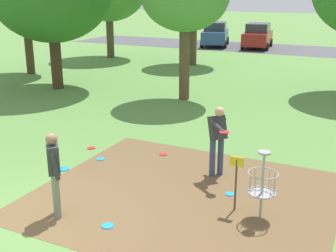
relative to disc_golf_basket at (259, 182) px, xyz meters
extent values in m
plane|color=#5B8942|center=(-3.92, -2.19, -0.75)|extent=(160.00, 160.00, 0.00)
cube|color=brown|center=(-1.66, 0.23, -0.75)|extent=(6.25, 5.46, 0.01)
cylinder|color=#9E9EA3|center=(0.06, -0.01, -0.08)|extent=(0.05, 0.05, 1.35)
cylinder|color=#9E9EA3|center=(0.06, -0.01, 0.62)|extent=(0.24, 0.24, 0.04)
torus|color=#9E9EA3|center=(0.06, -0.01, 0.20)|extent=(0.58, 0.58, 0.02)
torus|color=#9E9EA3|center=(0.06, -0.01, -0.20)|extent=(0.55, 0.55, 0.03)
cylinder|color=#9E9EA3|center=(0.06, -0.01, -0.22)|extent=(0.48, 0.48, 0.02)
cylinder|color=gray|center=(0.30, -0.01, 0.00)|extent=(0.01, 0.01, 0.40)
cylinder|color=gray|center=(0.25, 0.13, 0.00)|extent=(0.01, 0.01, 0.40)
cylinder|color=gray|center=(0.13, 0.22, 0.00)|extent=(0.01, 0.01, 0.40)
cylinder|color=gray|center=(-0.01, 0.22, 0.00)|extent=(0.01, 0.01, 0.40)
cylinder|color=gray|center=(-0.13, 0.13, 0.00)|extent=(0.01, 0.01, 0.40)
cylinder|color=gray|center=(-0.18, -0.01, 0.00)|extent=(0.01, 0.01, 0.40)
cylinder|color=gray|center=(-0.13, -0.15, 0.00)|extent=(0.01, 0.01, 0.40)
cylinder|color=gray|center=(-0.01, -0.24, 0.00)|extent=(0.01, 0.01, 0.40)
cylinder|color=gray|center=(0.13, -0.24, 0.00)|extent=(0.01, 0.01, 0.40)
cylinder|color=gray|center=(0.25, -0.15, 0.00)|extent=(0.01, 0.01, 0.40)
cylinder|color=#4C3823|center=(-0.49, 0.09, -0.20)|extent=(0.04, 0.04, 1.10)
cube|color=gold|center=(-0.49, 0.09, 0.30)|extent=(0.28, 0.03, 0.20)
cylinder|color=slate|center=(-3.64, -1.58, -0.29)|extent=(0.14, 0.14, 0.92)
cylinder|color=slate|center=(-3.49, -1.75, -0.29)|extent=(0.14, 0.14, 0.92)
cube|color=#2D2D33|center=(-3.56, -1.67, 0.45)|extent=(0.41, 0.41, 0.56)
sphere|color=brown|center=(-3.56, -1.67, 0.85)|extent=(0.22, 0.22, 0.22)
cylinder|color=#2D2D33|center=(-3.68, -1.51, 0.36)|extent=(0.18, 0.18, 0.55)
cylinder|color=#2D2D33|center=(-3.42, -1.79, 0.36)|extent=(0.18, 0.18, 0.55)
cylinder|color=#1E93DB|center=(-3.43, -1.54, 0.22)|extent=(0.22, 0.22, 0.02)
cylinder|color=#384260|center=(-1.35, 1.64, -0.29)|extent=(0.14, 0.14, 0.92)
cylinder|color=#384260|center=(-1.50, 1.47, -0.29)|extent=(0.14, 0.14, 0.92)
cube|color=#2D2D33|center=(-1.43, 1.56, 0.45)|extent=(0.52, 0.52, 0.60)
sphere|color=tan|center=(-1.38, 1.52, 0.85)|extent=(0.22, 0.22, 0.22)
cylinder|color=#2D2D33|center=(-1.30, 1.24, 0.56)|extent=(0.50, 0.45, 0.21)
cylinder|color=red|center=(-1.09, 1.06, 0.53)|extent=(0.22, 0.22, 0.02)
cylinder|color=#2D2D33|center=(-1.46, 1.80, 0.49)|extent=(0.42, 0.38, 0.37)
cylinder|color=red|center=(-3.17, 2.20, -0.74)|extent=(0.22, 0.22, 0.02)
cylinder|color=red|center=(-5.20, 1.74, -0.74)|extent=(0.23, 0.23, 0.02)
cylinder|color=#1E93DB|center=(-4.49, 1.17, -0.74)|extent=(0.23, 0.23, 0.02)
cylinder|color=#1E93DB|center=(-2.44, -1.58, -0.74)|extent=(0.23, 0.23, 0.02)
cylinder|color=#1E93DB|center=(-0.78, 0.71, -0.74)|extent=(0.21, 0.21, 0.02)
cylinder|color=brown|center=(-8.14, 15.98, 0.40)|extent=(0.44, 0.44, 2.30)
cylinder|color=#4C3823|center=(-14.72, 9.67, 0.49)|extent=(0.42, 0.42, 2.49)
cylinder|color=brown|center=(-5.19, 8.12, 0.67)|extent=(0.42, 0.42, 2.86)
cylinder|color=brown|center=(-14.06, 16.30, 0.51)|extent=(0.47, 0.47, 2.53)
cylinder|color=#422D1E|center=(-11.12, 7.48, 0.39)|extent=(0.49, 0.49, 2.30)
cube|color=#4C4C51|center=(-3.92, 25.34, -0.75)|extent=(36.00, 6.00, 0.01)
cube|color=#2D4784|center=(-10.03, 24.97, 0.00)|extent=(2.82, 4.52, 0.90)
cube|color=#2D333D|center=(-10.03, 24.97, 0.77)|extent=(2.09, 2.52, 0.64)
cylinder|color=black|center=(-11.24, 26.00, -0.45)|extent=(0.33, 0.63, 0.60)
cylinder|color=black|center=(-9.50, 26.46, -0.45)|extent=(0.33, 0.63, 0.60)
cylinder|color=black|center=(-10.57, 23.48, -0.45)|extent=(0.33, 0.63, 0.60)
cylinder|color=black|center=(-8.83, 23.95, -0.45)|extent=(0.33, 0.63, 0.60)
cube|color=maroon|center=(-6.73, 25.16, 0.00)|extent=(2.32, 4.39, 0.90)
cube|color=#2D333D|center=(-6.73, 25.16, 0.77)|extent=(1.85, 2.37, 0.64)
cylinder|color=black|center=(-7.78, 26.34, -0.45)|extent=(0.25, 0.62, 0.60)
cylinder|color=black|center=(-6.00, 26.56, -0.45)|extent=(0.25, 0.62, 0.60)
cylinder|color=black|center=(-7.46, 23.75, -0.45)|extent=(0.25, 0.62, 0.60)
cylinder|color=black|center=(-5.67, 23.98, -0.45)|extent=(0.25, 0.62, 0.60)
camera|label=1|loc=(1.76, -7.59, 3.53)|focal=46.46mm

